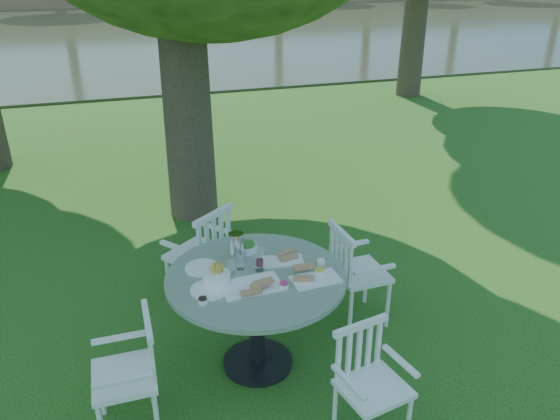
{
  "coord_description": "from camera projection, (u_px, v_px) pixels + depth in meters",
  "views": [
    {
      "loc": [
        -1.47,
        -4.21,
        2.98
      ],
      "look_at": [
        0.0,
        0.2,
        0.85
      ],
      "focal_mm": 35.0,
      "sensor_mm": 36.0,
      "label": 1
    }
  ],
  "objects": [
    {
      "name": "ground",
      "position": [
        287.0,
        298.0,
        5.29
      ],
      "size": [
        140.0,
        140.0,
        0.0
      ],
      "primitive_type": "plane",
      "color": "#143E0D",
      "rests_on": "ground"
    },
    {
      "name": "table",
      "position": [
        256.0,
        294.0,
        4.15
      ],
      "size": [
        1.36,
        1.36,
        0.84
      ],
      "color": "black",
      "rests_on": "ground"
    },
    {
      "name": "chair_ne",
      "position": [
        351.0,
        268.0,
        4.75
      ],
      "size": [
        0.45,
        0.48,
        0.92
      ],
      "rotation": [
        0.0,
        0.0,
        -4.69
      ],
      "color": "white",
      "rests_on": "ground"
    },
    {
      "name": "chair_nw",
      "position": [
        206.0,
        250.0,
        4.97
      ],
      "size": [
        0.67,
        0.67,
        0.98
      ],
      "rotation": [
        0.0,
        0.0,
        -2.49
      ],
      "color": "white",
      "rests_on": "ground"
    },
    {
      "name": "chair_sw",
      "position": [
        136.0,
        366.0,
        3.63
      ],
      "size": [
        0.42,
        0.45,
        0.88
      ],
      "rotation": [
        0.0,
        0.0,
        -1.58
      ],
      "color": "white",
      "rests_on": "ground"
    },
    {
      "name": "chair_se",
      "position": [
        367.0,
        374.0,
        3.61
      ],
      "size": [
        0.48,
        0.46,
        0.83
      ],
      "rotation": [
        0.0,
        0.0,
        0.18
      ],
      "color": "white",
      "rests_on": "ground"
    },
    {
      "name": "tableware",
      "position": [
        242.0,
        266.0,
        4.1
      ],
      "size": [
        1.09,
        0.78,
        0.24
      ],
      "color": "white",
      "rests_on": "table"
    },
    {
      "name": "river",
      "position": [
        124.0,
        31.0,
        25.13
      ],
      "size": [
        100.0,
        28.0,
        0.12
      ],
      "primitive_type": "cube",
      "color": "#2E341E",
      "rests_on": "ground"
    }
  ]
}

